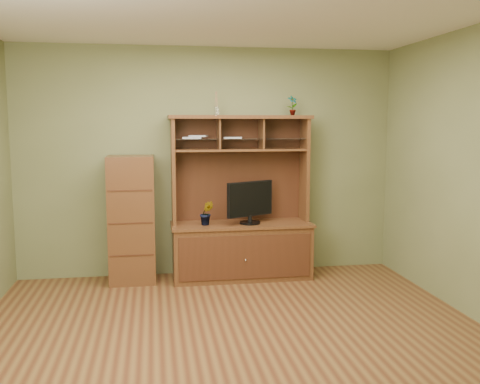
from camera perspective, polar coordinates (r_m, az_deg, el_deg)
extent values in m
cube|color=#512A17|center=(4.77, -0.65, -15.07)|extent=(4.50, 4.00, 0.02)
cube|color=white|center=(4.50, -0.70, 18.88)|extent=(4.50, 4.00, 0.02)
cube|color=#63693E|center=(6.42, -3.36, 3.23)|extent=(4.50, 0.02, 2.70)
cube|color=#63693E|center=(2.49, 6.28, -3.38)|extent=(4.50, 0.02, 2.70)
cube|color=#442113|center=(6.33, 0.16, -6.35)|extent=(1.60, 0.55, 0.62)
cube|color=#341D0E|center=(6.06, 0.60, -6.98)|extent=(1.50, 0.01, 0.50)
sphere|color=silver|center=(6.06, 0.62, -7.29)|extent=(0.02, 0.02, 0.02)
cube|color=#442113|center=(6.26, 0.16, -3.46)|extent=(1.64, 0.59, 0.03)
cube|color=#442113|center=(6.19, -7.13, 2.34)|extent=(0.04, 0.35, 1.25)
cube|color=#442113|center=(6.44, 6.88, 2.54)|extent=(0.04, 0.35, 1.25)
cube|color=#341D0E|center=(6.43, -0.22, 2.58)|extent=(1.52, 0.02, 1.25)
cube|color=#442113|center=(6.25, 0.01, 7.99)|extent=(1.66, 0.40, 0.04)
cube|color=#442113|center=(6.26, 0.01, 4.51)|extent=(1.52, 0.32, 0.02)
cube|color=#442113|center=(6.21, -2.31, 6.20)|extent=(0.02, 0.31, 0.35)
cube|color=#442113|center=(6.30, 2.30, 6.22)|extent=(0.02, 0.31, 0.35)
cube|color=silver|center=(6.24, 0.03, 5.70)|extent=(1.50, 0.27, 0.01)
cylinder|color=black|center=(6.21, 1.07, -3.30)|extent=(0.24, 0.24, 0.02)
cylinder|color=black|center=(6.20, 1.07, -2.84)|extent=(0.05, 0.05, 0.08)
cube|color=black|center=(6.17, 1.07, -0.74)|extent=(0.58, 0.33, 0.40)
imported|color=#29511C|center=(6.12, -3.58, -2.25)|extent=(0.16, 0.14, 0.28)
imported|color=#2A6724|center=(6.38, 5.61, 9.18)|extent=(0.14, 0.12, 0.23)
cylinder|color=silver|center=(6.21, -2.54, 8.63)|extent=(0.06, 0.06, 0.10)
cylinder|color=#A47752|center=(6.22, -2.55, 9.90)|extent=(0.04, 0.04, 0.18)
cube|color=silver|center=(6.19, -5.11, 5.78)|extent=(0.24, 0.19, 0.02)
cube|color=silver|center=(6.19, -4.46, 5.98)|extent=(0.23, 0.20, 0.02)
cube|color=silver|center=(6.24, -0.74, 5.82)|extent=(0.23, 0.20, 0.02)
cube|color=#442113|center=(6.21, -11.47, -2.88)|extent=(0.52, 0.46, 1.45)
cube|color=#341D0E|center=(6.06, -11.47, -6.64)|extent=(0.48, 0.01, 0.02)
cube|color=#341D0E|center=(5.98, -11.55, -3.27)|extent=(0.48, 0.01, 0.01)
cube|color=#341D0E|center=(5.92, -11.64, 0.16)|extent=(0.48, 0.01, 0.02)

